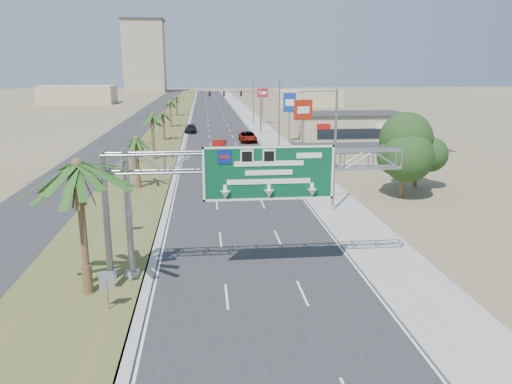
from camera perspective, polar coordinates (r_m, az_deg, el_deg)
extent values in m
plane|color=#8C7A59|center=(20.66, 3.52, -20.04)|extent=(600.00, 600.00, 0.00)
cube|color=#28282B|center=(127.45, -4.68, 8.68)|extent=(12.00, 300.00, 0.02)
cube|color=#9E9B93|center=(127.92, -0.83, 8.76)|extent=(4.00, 300.00, 0.10)
cube|color=#4C5B28|center=(127.60, -9.22, 8.58)|extent=(7.00, 300.00, 0.12)
cube|color=#28282B|center=(128.18, -12.38, 8.44)|extent=(8.00, 300.00, 0.02)
cylinder|color=gray|center=(28.32, -14.35, -2.58)|extent=(0.36, 0.36, 7.40)
cylinder|color=gray|center=(28.53, -16.73, -2.63)|extent=(0.36, 0.36, 7.40)
cube|color=#9E9B93|center=(29.48, -13.94, -9.12)|extent=(0.70, 0.70, 0.40)
cube|color=#9E9B93|center=(29.68, -16.26, -9.12)|extent=(0.70, 0.70, 0.40)
cube|color=#074828|center=(27.20, 1.47, 2.18)|extent=(7.20, 0.12, 3.00)
cube|color=navy|center=(26.75, -3.62, 4.02)|extent=(0.75, 0.03, 0.75)
cone|color=white|center=(27.38, 1.47, -0.21)|extent=(0.56, 0.56, 0.45)
cylinder|color=brown|center=(26.88, -19.14, -4.27)|extent=(0.36, 0.36, 7.00)
cylinder|color=brown|center=(27.79, -18.71, -9.49)|extent=(0.54, 0.54, 1.68)
cylinder|color=brown|center=(50.14, -13.39, 3.16)|extent=(0.36, 0.36, 5.00)
cylinder|color=brown|center=(50.52, -13.27, 1.04)|extent=(0.54, 0.54, 1.20)
cylinder|color=brown|center=(65.79, -11.70, 6.09)|extent=(0.36, 0.36, 5.80)
cylinder|color=brown|center=(66.11, -11.60, 4.20)|extent=(0.54, 0.54, 1.39)
cylinder|color=brown|center=(83.66, -10.51, 7.31)|extent=(0.36, 0.36, 4.50)
cylinder|color=brown|center=(83.87, -10.46, 6.15)|extent=(0.54, 0.54, 1.08)
cylinder|color=brown|center=(102.49, -9.73, 8.72)|extent=(0.36, 0.36, 5.20)
cylinder|color=brown|center=(102.68, -9.68, 7.62)|extent=(0.54, 0.54, 1.25)
cylinder|color=brown|center=(127.38, -9.04, 9.63)|extent=(0.36, 0.36, 4.80)
cylinder|color=brown|center=(127.53, -9.01, 8.82)|extent=(0.54, 0.54, 1.15)
cylinder|color=gray|center=(40.80, 8.99, 4.53)|extent=(0.20, 0.20, 10.00)
cylinder|color=gray|center=(39.97, 7.28, 11.39)|extent=(2.80, 0.12, 0.12)
cube|color=slate|center=(39.68, 5.27, 11.28)|extent=(0.50, 0.22, 0.18)
cylinder|color=#9E9B93|center=(41.82, 8.75, -1.90)|extent=(0.44, 0.44, 0.50)
cylinder|color=gray|center=(69.98, 2.67, 8.54)|extent=(0.20, 0.20, 10.00)
cylinder|color=gray|center=(69.50, 1.55, 12.52)|extent=(2.80, 0.12, 0.12)
cube|color=slate|center=(69.34, 0.38, 12.44)|extent=(0.50, 0.22, 0.18)
cylinder|color=#9E9B93|center=(70.59, 2.63, 4.70)|extent=(0.44, 0.44, 0.50)
cylinder|color=gray|center=(105.61, -0.29, 10.37)|extent=(0.20, 0.20, 10.00)
cylinder|color=gray|center=(105.29, -1.07, 13.00)|extent=(2.80, 0.12, 0.12)
cube|color=slate|center=(105.18, -1.85, 12.94)|extent=(0.50, 0.22, 0.18)
cylinder|color=#9E9B93|center=(106.01, -0.29, 7.80)|extent=(0.44, 0.44, 0.50)
cylinder|color=gray|center=(89.78, 0.55, 9.10)|extent=(0.28, 0.28, 8.00)
cylinder|color=gray|center=(89.12, -2.71, 11.43)|extent=(10.00, 0.18, 0.18)
cube|color=black|center=(89.04, -1.72, 11.18)|extent=(0.32, 0.18, 0.95)
cube|color=black|center=(88.87, -3.68, 11.16)|extent=(0.32, 0.18, 0.95)
cube|color=black|center=(88.80, -5.32, 11.12)|extent=(0.32, 0.18, 0.95)
sphere|color=red|center=(88.91, -1.71, 11.37)|extent=(0.22, 0.22, 0.22)
imported|color=black|center=(89.58, 0.55, 11.01)|extent=(0.16, 0.16, 0.60)
cylinder|color=#9E9B93|center=(90.17, 0.54, 6.76)|extent=(0.56, 0.56, 0.60)
cube|color=#C3B584|center=(87.09, 10.80, 7.39)|extent=(18.00, 10.00, 4.00)
cylinder|color=brown|center=(47.48, 16.40, 1.70)|extent=(0.44, 0.44, 3.90)
sphere|color=black|center=(47.02, 16.62, 4.79)|extent=(4.50, 4.50, 4.50)
cylinder|color=brown|center=(52.31, 17.79, 2.35)|extent=(0.44, 0.44, 3.30)
sphere|color=black|center=(51.93, 17.97, 4.73)|extent=(3.50, 3.50, 3.50)
cylinder|color=gray|center=(25.70, -16.57, -11.15)|extent=(0.08, 0.08, 1.80)
cube|color=slate|center=(25.41, -16.68, -9.71)|extent=(0.75, 0.06, 0.95)
cylinder|color=gray|center=(36.89, -14.37, -3.29)|extent=(0.08, 0.08, 1.80)
cube|color=slate|center=(36.69, -14.43, -2.24)|extent=(0.75, 0.06, 0.95)
cube|color=gray|center=(268.53, -12.62, 14.86)|extent=(20.00, 16.00, 35.00)
cube|color=#C3B584|center=(182.01, -19.67, 10.43)|extent=(24.00, 14.00, 6.00)
cube|color=#C3B584|center=(160.57, 5.98, 10.62)|extent=(20.00, 12.00, 5.00)
imported|color=black|center=(49.01, -4.71, 1.21)|extent=(2.21, 4.79, 1.59)
imported|color=maroon|center=(71.32, -4.21, 5.24)|extent=(2.34, 5.18, 1.65)
imported|color=gray|center=(81.10, -0.95, 6.31)|extent=(2.67, 5.76, 1.60)
imported|color=black|center=(93.64, -7.47, 7.16)|extent=(2.21, 4.99, 1.42)
cylinder|color=gray|center=(61.32, 5.35, 6.85)|extent=(0.20, 0.20, 8.12)
cube|color=#AD220D|center=(61.05, 5.41, 9.33)|extent=(2.36, 1.09, 2.40)
cube|color=white|center=(60.88, 5.44, 9.32)|extent=(1.60, 0.60, 0.84)
cylinder|color=gray|center=(80.47, 3.83, 8.52)|extent=(0.20, 0.20, 8.03)
cube|color=navy|center=(80.29, 3.86, 10.17)|extent=(2.02, 0.47, 3.00)
cube|color=white|center=(80.11, 3.88, 10.16)|extent=(1.40, 0.16, 1.05)
cylinder|color=gray|center=(106.60, 0.75, 9.78)|extent=(0.20, 0.20, 7.72)
cube|color=red|center=(106.44, 0.75, 11.27)|extent=(2.18, 0.99, 1.80)
cube|color=white|center=(106.26, 0.76, 11.26)|extent=(1.47, 0.53, 0.63)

